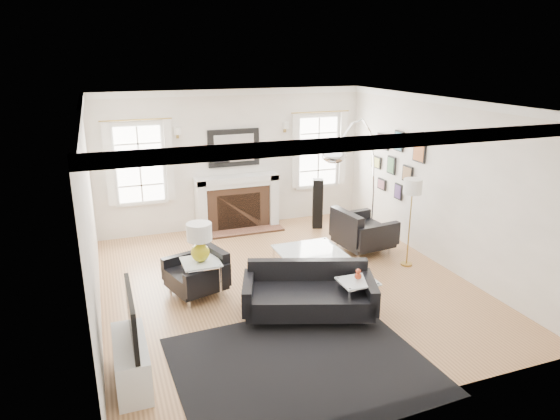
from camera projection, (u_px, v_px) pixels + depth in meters
name	position (u px, v px, depth m)	size (l,w,h in m)	color
floor	(286.00, 284.00, 7.83)	(6.00, 6.00, 0.00)	#97643F
back_wall	(234.00, 160.00, 10.09)	(5.50, 0.04, 2.80)	white
front_wall	(399.00, 281.00, 4.72)	(5.50, 0.04, 2.80)	white
left_wall	(90.00, 219.00, 6.50)	(0.04, 6.00, 2.80)	white
right_wall	(440.00, 183.00, 8.31)	(0.04, 6.00, 2.80)	white
ceiling	(287.00, 103.00, 6.99)	(5.50, 6.00, 0.02)	white
crown_molding	(287.00, 107.00, 7.00)	(5.50, 6.00, 0.12)	white
fireplace	(237.00, 203.00, 10.16)	(1.70, 0.69, 1.11)	white
mantel_mirror	(234.00, 148.00, 9.98)	(1.05, 0.07, 0.75)	black
window_left	(139.00, 164.00, 9.42)	(1.24, 0.15, 1.62)	white
window_right	(318.00, 151.00, 10.64)	(1.24, 0.15, 1.62)	white
gallery_wall	(396.00, 160.00, 9.42)	(0.04, 1.73, 1.29)	black
tv_unit	(131.00, 356.00, 5.40)	(0.35, 1.00, 1.09)	white
area_rug	(301.00, 365.00, 5.78)	(2.85, 2.37, 0.01)	black
sofa	(308.00, 294.00, 6.82)	(1.94, 1.35, 0.58)	black
armchair_left	(199.00, 274.00, 7.45)	(0.95, 1.01, 0.56)	black
armchair_right	(361.00, 232.00, 9.01)	(0.99, 1.08, 0.66)	black
coffee_table	(311.00, 254.00, 7.94)	(1.01, 1.01, 0.45)	silver
side_table_left	(201.00, 268.00, 7.23)	(0.54, 0.54, 0.59)	silver
nesting_table	(357.00, 289.00, 6.72)	(0.50, 0.42, 0.55)	silver
gourd_lamp	(200.00, 240.00, 7.10)	(0.36, 0.36, 0.58)	gold
orange_vase	(358.00, 275.00, 6.65)	(0.10, 0.10, 0.15)	red
arc_floor_lamp	(356.00, 183.00, 8.39)	(1.79, 1.66, 2.53)	white
stick_floor_lamp	(412.00, 191.00, 8.14)	(0.31, 0.31, 1.51)	#A48239
speaker_tower	(318.00, 204.00, 10.23)	(0.20, 0.20, 1.02)	black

